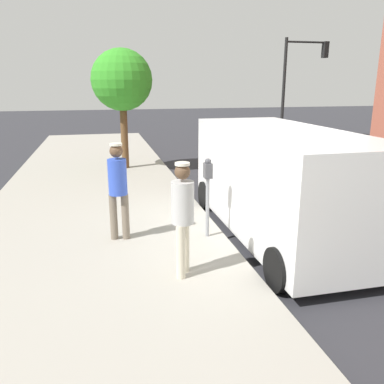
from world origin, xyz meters
TOP-DOWN VIEW (x-y plane):
  - ground_plane at (0.00, 0.00)m, footprint 80.00×80.00m
  - sidewalk_slab at (3.50, 0.00)m, footprint 5.00×32.00m
  - parking_meter_near at (1.35, 0.56)m, footprint 0.14×0.18m
  - pedestrian_in_gray at (2.13, 2.00)m, footprint 0.34×0.34m
  - pedestrian_in_blue at (2.98, 0.31)m, footprint 0.36×0.34m
  - parked_van at (-0.15, 0.47)m, footprint 2.13×5.20m
  - traffic_light_corner at (-7.04, -12.05)m, footprint 2.48×0.42m
  - street_tree at (2.42, -6.22)m, footprint 2.01×2.01m

SIDE VIEW (x-z plane):
  - ground_plane at x=0.00m, z-range 0.00..0.00m
  - sidewalk_slab at x=3.50m, z-range 0.00..0.15m
  - parked_van at x=-0.15m, z-range 0.08..2.23m
  - pedestrian_in_gray at x=2.13m, z-range 0.28..2.04m
  - parking_meter_near at x=1.35m, z-range 0.42..1.94m
  - pedestrian_in_blue at x=2.98m, z-range 0.29..2.11m
  - street_tree at x=2.42m, z-range 1.09..5.04m
  - traffic_light_corner at x=-7.04m, z-range 0.92..6.12m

